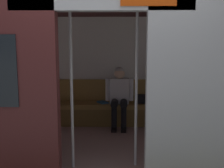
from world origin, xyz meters
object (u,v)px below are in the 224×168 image
(grab_pole_door, at_px, (72,88))
(book, at_px, (103,102))
(bench_seat, at_px, (108,108))
(person_seated, at_px, (119,93))
(grab_pole_far, at_px, (136,87))
(handbag, at_px, (144,99))
(train_car, at_px, (102,50))

(grab_pole_door, bearing_deg, book, -98.61)
(bench_seat, relative_size, person_seated, 2.32)
(grab_pole_far, bearing_deg, book, -74.18)
(bench_seat, bearing_deg, book, -19.19)
(handbag, relative_size, book, 1.18)
(bench_seat, relative_size, grab_pole_door, 1.27)
(bench_seat, bearing_deg, grab_pole_far, 102.69)
(train_car, height_order, person_seated, train_car)
(handbag, height_order, grab_pole_far, grab_pole_far)
(book, height_order, grab_pole_far, grab_pole_far)
(handbag, bearing_deg, person_seated, 10.18)
(book, distance_m, grab_pole_door, 2.06)
(train_car, distance_m, grab_pole_door, 0.97)
(train_car, distance_m, person_seated, 1.40)
(bench_seat, height_order, book, book)
(train_car, height_order, handbag, train_car)
(handbag, height_order, book, handbag)
(bench_seat, xyz_separation_m, person_seated, (-0.22, 0.05, 0.32))
(handbag, distance_m, book, 0.83)
(person_seated, relative_size, grab_pole_door, 0.55)
(bench_seat, xyz_separation_m, handbag, (-0.71, -0.04, 0.19))
(train_car, relative_size, book, 29.09)
(grab_pole_far, bearing_deg, handbag, -99.02)
(person_seated, xyz_separation_m, grab_pole_door, (0.63, 1.85, 0.40))
(grab_pole_door, bearing_deg, handbag, -120.06)
(person_seated, distance_m, book, 0.41)
(bench_seat, relative_size, handbag, 10.39)
(bench_seat, xyz_separation_m, grab_pole_far, (-0.41, 1.83, 0.73))
(handbag, relative_size, grab_pole_door, 0.12)
(bench_seat, height_order, grab_pole_door, grab_pole_door)
(grab_pole_far, bearing_deg, person_seated, -83.69)
(bench_seat, xyz_separation_m, grab_pole_door, (0.41, 1.90, 0.73))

